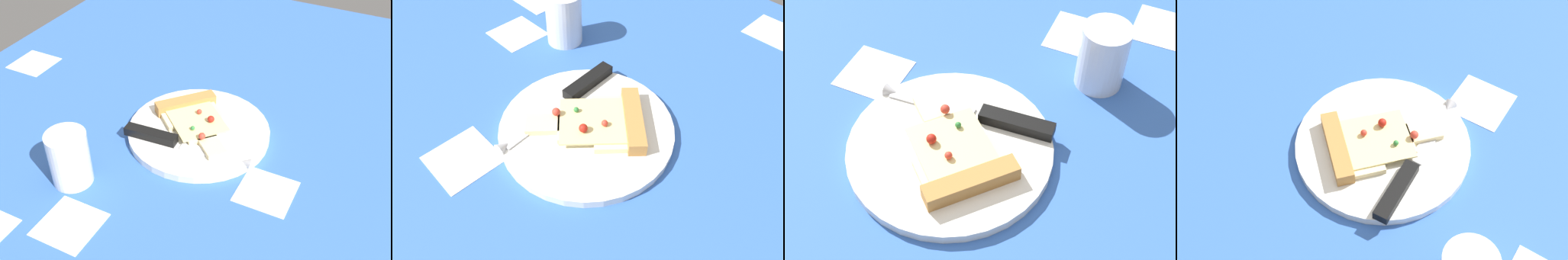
{
  "view_description": "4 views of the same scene",
  "coord_description": "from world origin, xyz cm",
  "views": [
    {
      "loc": [
        -22.91,
        66.52,
        57.46
      ],
      "look_at": [
        8.2,
        4.12,
        2.12
      ],
      "focal_mm": 44.48,
      "sensor_mm": 36.0,
      "label": 1
    },
    {
      "loc": [
        -17.6,
        -24.79,
        43.24
      ],
      "look_at": [
        7.05,
        1.09,
        2.65
      ],
      "focal_mm": 34.21,
      "sensor_mm": 36.0,
      "label": 2
    },
    {
      "loc": [
        30.91,
        -38.23,
        60.18
      ],
      "look_at": [
        11.12,
        5.62,
        2.76
      ],
      "focal_mm": 54.04,
      "sensor_mm": 36.0,
      "label": 3
    },
    {
      "loc": [
        47.79,
        26.74,
        64.64
      ],
      "look_at": [
        8.19,
        0.77,
        3.09
      ],
      "focal_mm": 47.64,
      "sensor_mm": 36.0,
      "label": 4
    }
  ],
  "objects": [
    {
      "name": "knife",
      "position": [
        10.22,
        8.76,
        2.03
      ],
      "size": [
        24.09,
        3.84,
        2.45
      ],
      "rotation": [
        0.0,
        0.0,
        1.64
      ],
      "color": "silver",
      "rests_on": "plate"
    },
    {
      "name": "pizza_slice",
      "position": [
        10.12,
        0.9,
        2.22
      ],
      "size": [
        18.14,
        17.46,
        2.61
      ],
      "rotation": [
        0.0,
        0.0,
        0.84
      ],
      "color": "beige",
      "rests_on": "plate"
    },
    {
      "name": "ground_plane",
      "position": [
        0.02,
        0.02,
        -1.5
      ],
      "size": [
        129.67,
        129.67,
        3.0
      ],
      "color": "#3360B7",
      "rests_on": "ground"
    },
    {
      "name": "plate",
      "position": [
        8.23,
        2.63,
        0.71
      ],
      "size": [
        26.51,
        26.51,
        1.42
      ],
      "primitive_type": "cylinder",
      "color": "white",
      "rests_on": "ground_plane"
    }
  ]
}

